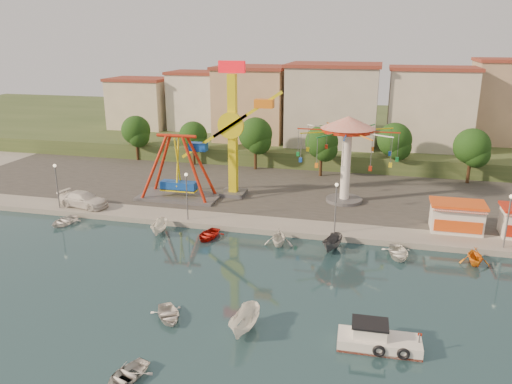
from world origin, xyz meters
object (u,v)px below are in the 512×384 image
(van, at_px, (84,199))
(skiff, at_px, (245,322))
(cabin_motorboat, at_px, (377,341))
(rowboat_a, at_px, (168,315))
(kamikaze_tower, at_px, (236,135))
(wave_swinger, at_px, (347,140))
(pirate_ship_ride, at_px, (178,168))

(van, bearing_deg, skiff, -119.25)
(cabin_motorboat, relative_size, rowboat_a, 1.69)
(cabin_motorboat, relative_size, van, 0.90)
(rowboat_a, bearing_deg, skiff, -37.29)
(kamikaze_tower, height_order, van, kamikaze_tower)
(wave_swinger, height_order, rowboat_a, wave_swinger)
(wave_swinger, height_order, cabin_motorboat, wave_swinger)
(pirate_ship_ride, bearing_deg, skiff, -59.06)
(rowboat_a, bearing_deg, cabin_motorboat, -34.31)
(kamikaze_tower, height_order, cabin_motorboat, kamikaze_tower)
(skiff, bearing_deg, cabin_motorboat, 8.09)
(pirate_ship_ride, bearing_deg, cabin_motorboat, -46.13)
(kamikaze_tower, relative_size, rowboat_a, 5.08)
(kamikaze_tower, xyz_separation_m, rowboat_a, (2.79, -27.83, -8.04))
(cabin_motorboat, bearing_deg, rowboat_a, 178.12)
(van, bearing_deg, rowboat_a, -126.47)
(pirate_ship_ride, height_order, cabin_motorboat, pirate_ship_ride)
(cabin_motorboat, bearing_deg, skiff, -179.92)
(rowboat_a, bearing_deg, wave_swinger, 35.52)
(pirate_ship_ride, relative_size, skiff, 2.44)
(pirate_ship_ride, relative_size, kamikaze_tower, 0.61)
(kamikaze_tower, relative_size, wave_swinger, 1.42)
(pirate_ship_ride, bearing_deg, rowboat_a, -69.50)
(skiff, distance_m, van, 31.93)
(cabin_motorboat, distance_m, skiff, 9.00)
(cabin_motorboat, bearing_deg, van, 148.20)
(kamikaze_tower, height_order, rowboat_a, kamikaze_tower)
(skiff, xyz_separation_m, van, (-25.02, 19.83, 0.69))
(pirate_ship_ride, height_order, wave_swinger, wave_swinger)
(pirate_ship_ride, distance_m, van, 11.64)
(pirate_ship_ride, xyz_separation_m, rowboat_a, (9.49, -25.39, -4.06))
(wave_swinger, distance_m, rowboat_a, 31.70)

